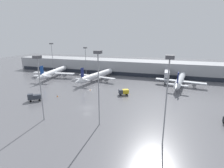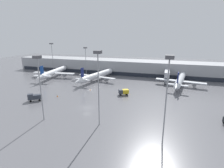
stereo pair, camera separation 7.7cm
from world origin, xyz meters
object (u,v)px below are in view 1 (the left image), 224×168
object	(u,v)px
parked_jet_1	(97,76)
apron_light_mast_3	(98,69)
traffic_cone_1	(57,96)
apron_light_mast_2	(85,53)
apron_light_mast_1	(52,50)
apron_light_mast_0	(168,77)
parked_jet_0	(180,80)
service_truck_0	(124,92)
parked_jet_2	(54,72)
service_truck_1	(35,97)
traffic_cone_0	(90,90)
apron_light_mast_4	(39,71)

from	to	relation	value
parked_jet_1	apron_light_mast_3	bearing A→B (deg)	-144.62
traffic_cone_1	apron_light_mast_2	distance (m)	46.06
parked_jet_1	apron_light_mast_1	xyz separation A→B (m)	(-37.66, 12.74, 12.66)
apron_light_mast_0	apron_light_mast_3	world-z (taller)	apron_light_mast_3
parked_jet_0	apron_light_mast_2	world-z (taller)	apron_light_mast_2
traffic_cone_1	service_truck_0	bearing A→B (deg)	22.76
parked_jet_0	parked_jet_2	distance (m)	72.71
service_truck_1	parked_jet_2	bearing A→B (deg)	-103.00
parked_jet_0	service_truck_0	size ratio (longest dim) A/B	7.49
service_truck_1	traffic_cone_0	world-z (taller)	service_truck_1
apron_light_mast_1	apron_light_mast_3	xyz separation A→B (m)	(57.83, -60.19, 0.62)
parked_jet_2	service_truck_0	distance (m)	52.43
parked_jet_0	apron_light_mast_0	world-z (taller)	apron_light_mast_0
parked_jet_1	apron_light_mast_4	size ratio (longest dim) A/B	1.90
apron_light_mast_0	apron_light_mast_3	xyz separation A→B (m)	(-17.62, 4.15, 0.13)
parked_jet_2	apron_light_mast_0	size ratio (longest dim) A/B	1.75
apron_light_mast_2	parked_jet_2	bearing A→B (deg)	-139.59
traffic_cone_0	apron_light_mast_0	bearing A→B (deg)	-44.92
service_truck_0	apron_light_mast_0	world-z (taller)	apron_light_mast_0
apron_light_mast_0	apron_light_mast_2	bearing A→B (deg)	128.09
traffic_cone_1	apron_light_mast_4	xyz separation A→B (m)	(8.22, -19.02, 14.84)
apron_light_mast_3	parked_jet_1	bearing A→B (deg)	113.03
parked_jet_0	apron_light_mast_1	xyz separation A→B (m)	(-82.18, 10.51, 12.54)
service_truck_1	traffic_cone_1	xyz separation A→B (m)	(5.74, 6.60, -1.28)
parked_jet_0	apron_light_mast_2	size ratio (longest dim) A/B	1.97
parked_jet_1	traffic_cone_0	xyz separation A→B (m)	(3.97, -17.87, -2.69)
traffic_cone_1	apron_light_mast_1	distance (m)	56.21
service_truck_0	service_truck_1	size ratio (longest dim) A/B	0.91
service_truck_0	traffic_cone_1	distance (m)	28.06
parked_jet_2	service_truck_0	xyz separation A→B (m)	(48.72, -19.29, -1.78)
service_truck_1	parked_jet_1	bearing A→B (deg)	-144.50
parked_jet_2	parked_jet_0	bearing A→B (deg)	-95.08
parked_jet_0	apron_light_mast_3	xyz separation A→B (m)	(-24.35, -49.68, 13.16)
parked_jet_0	parked_jet_1	distance (m)	44.58
apron_light_mast_4	apron_light_mast_1	bearing A→B (deg)	123.07
traffic_cone_0	traffic_cone_1	size ratio (longest dim) A/B	0.87
service_truck_0	apron_light_mast_1	size ratio (longest dim) A/B	0.23
parked_jet_1	apron_light_mast_0	distance (m)	65.30
parked_jet_2	apron_light_mast_0	distance (m)	84.43
service_truck_1	traffic_cone_1	bearing A→B (deg)	-168.99
apron_light_mast_0	apron_light_mast_3	distance (m)	18.11
service_truck_0	apron_light_mast_2	distance (m)	48.14
service_truck_0	traffic_cone_1	size ratio (longest dim) A/B	6.56
parked_jet_2	apron_light_mast_0	bearing A→B (deg)	-134.99
parked_jet_2	apron_light_mast_1	world-z (taller)	apron_light_mast_1
parked_jet_0	apron_light_mast_1	bearing A→B (deg)	92.04
apron_light_mast_1	service_truck_1	bearing A→B (deg)	-61.91
service_truck_1	traffic_cone_1	distance (m)	8.84
service_truck_1	apron_light_mast_3	xyz separation A→B (m)	(31.19, -10.27, 14.64)
parked_jet_0	apron_light_mast_3	world-z (taller)	apron_light_mast_3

